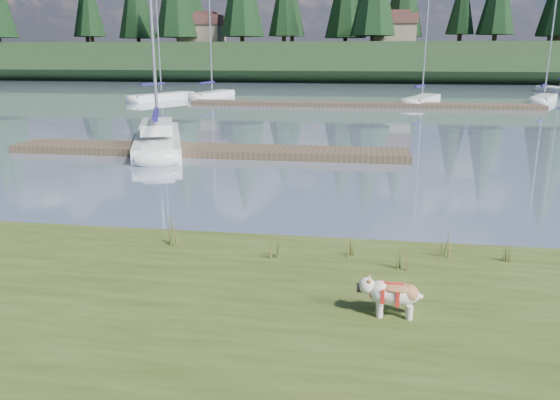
# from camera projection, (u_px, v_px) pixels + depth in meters

# --- Properties ---
(ground) EXTENTS (200.00, 200.00, 0.00)m
(ground) POSITION_uv_depth(u_px,v_px,m) (335.00, 106.00, 41.42)
(ground) COLOR gray
(ground) RESTS_ON ground
(bank) EXTENTS (60.00, 9.00, 0.35)m
(bank) POSITION_uv_depth(u_px,v_px,m) (183.00, 357.00, 7.03)
(bank) COLOR #41501E
(bank) RESTS_ON ground
(ridge) EXTENTS (200.00, 20.00, 5.00)m
(ridge) POSITION_uv_depth(u_px,v_px,m) (351.00, 62.00, 81.78)
(ridge) COLOR black
(ridge) RESTS_ON ground
(bulldog) EXTENTS (0.89, 0.40, 0.54)m
(bulldog) POSITION_uv_depth(u_px,v_px,m) (393.00, 293.00, 7.71)
(bulldog) COLOR silver
(bulldog) RESTS_ON bank
(sailboat_main) EXTENTS (4.75, 9.11, 12.99)m
(sailboat_main) POSITION_uv_depth(u_px,v_px,m) (158.00, 135.00, 24.07)
(sailboat_main) COLOR white
(sailboat_main) RESTS_ON ground
(dock_near) EXTENTS (16.00, 2.00, 0.30)m
(dock_near) POSITION_uv_depth(u_px,v_px,m) (207.00, 150.00, 21.92)
(dock_near) COLOR #4C3D2C
(dock_near) RESTS_ON ground
(dock_far) EXTENTS (26.00, 2.20, 0.30)m
(dock_far) POSITION_uv_depth(u_px,v_px,m) (361.00, 104.00, 41.09)
(dock_far) COLOR #4C3D2C
(dock_far) RESTS_ON ground
(sailboat_bg_0) EXTENTS (4.50, 7.26, 10.75)m
(sailboat_bg_0) POSITION_uv_depth(u_px,v_px,m) (167.00, 96.00, 47.01)
(sailboat_bg_0) COLOR white
(sailboat_bg_0) RESTS_ON ground
(sailboat_bg_1) EXTENTS (2.91, 6.95, 10.31)m
(sailboat_bg_1) POSITION_uv_depth(u_px,v_px,m) (215.00, 94.00, 49.05)
(sailboat_bg_1) COLOR white
(sailboat_bg_1) RESTS_ON ground
(sailboat_bg_3) EXTENTS (3.85, 7.42, 10.90)m
(sailboat_bg_3) POSITION_uv_depth(u_px,v_px,m) (424.00, 99.00, 43.94)
(sailboat_bg_3) COLOR white
(sailboat_bg_3) RESTS_ON ground
(sailboat_bg_4) EXTENTS (3.79, 6.28, 9.54)m
(sailboat_bg_4) POSITION_uv_depth(u_px,v_px,m) (545.00, 98.00, 44.77)
(sailboat_bg_4) COLOR white
(sailboat_bg_4) RESTS_ON ground
(sailboat_bg_5) EXTENTS (2.59, 8.58, 12.02)m
(sailboat_bg_5) POSITION_uv_depth(u_px,v_px,m) (556.00, 90.00, 54.36)
(sailboat_bg_5) COLOR white
(sailboat_bg_5) RESTS_ON ground
(weed_0) EXTENTS (0.17, 0.14, 0.49)m
(weed_0) POSITION_uv_depth(u_px,v_px,m) (276.00, 246.00, 9.93)
(weed_0) COLOR #475B23
(weed_0) RESTS_ON bank
(weed_1) EXTENTS (0.17, 0.14, 0.48)m
(weed_1) POSITION_uv_depth(u_px,v_px,m) (353.00, 245.00, 9.99)
(weed_1) COLOR #475B23
(weed_1) RESTS_ON bank
(weed_2) EXTENTS (0.17, 0.14, 0.63)m
(weed_2) POSITION_uv_depth(u_px,v_px,m) (445.00, 243.00, 9.95)
(weed_2) COLOR #475B23
(weed_2) RESTS_ON bank
(weed_3) EXTENTS (0.17, 0.14, 0.65)m
(weed_3) POSITION_uv_depth(u_px,v_px,m) (171.00, 231.00, 10.59)
(weed_3) COLOR #475B23
(weed_3) RESTS_ON bank
(weed_4) EXTENTS (0.17, 0.14, 0.50)m
(weed_4) POSITION_uv_depth(u_px,v_px,m) (402.00, 258.00, 9.38)
(weed_4) COLOR #475B23
(weed_4) RESTS_ON bank
(weed_5) EXTENTS (0.17, 0.14, 0.52)m
(weed_5) POSITION_uv_depth(u_px,v_px,m) (506.00, 249.00, 9.75)
(weed_5) COLOR #475B23
(weed_5) RESTS_ON bank
(mud_lip) EXTENTS (60.00, 0.50, 0.14)m
(mud_lip) POSITION_uv_depth(u_px,v_px,m) (252.00, 248.00, 11.25)
(mud_lip) COLOR #33281C
(mud_lip) RESTS_ON ground
(conifer_1) EXTENTS (4.40, 4.40, 11.30)m
(conifer_1) POSITION_uv_depth(u_px,v_px,m) (89.00, 2.00, 83.36)
(conifer_1) COLOR #382619
(conifer_1) RESTS_ON ridge
(conifer_5) EXTENTS (3.96, 3.96, 10.35)m
(conifer_5) POSITION_uv_depth(u_px,v_px,m) (463.00, 0.00, 74.56)
(conifer_5) COLOR #382619
(conifer_5) RESTS_ON ridge
(house_0) EXTENTS (6.30, 5.30, 4.65)m
(house_0) POSITION_uv_depth(u_px,v_px,m) (202.00, 29.00, 80.84)
(house_0) COLOR gray
(house_0) RESTS_ON ridge
(house_1) EXTENTS (6.30, 5.30, 4.65)m
(house_1) POSITION_uv_depth(u_px,v_px,m) (394.00, 28.00, 77.74)
(house_1) COLOR gray
(house_1) RESTS_ON ridge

